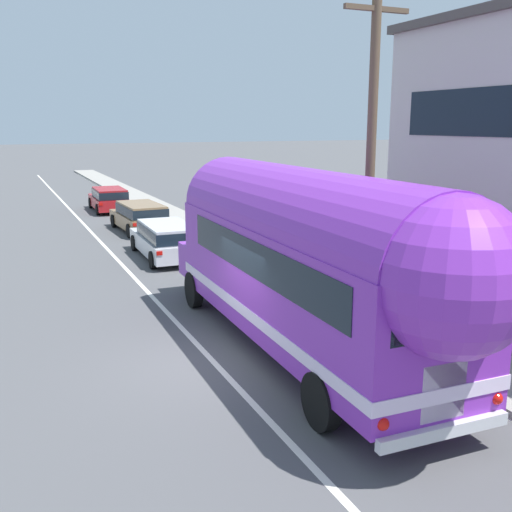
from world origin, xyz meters
name	(u,v)px	position (x,y,z in m)	size (l,w,h in m)	color
ground_plane	(214,362)	(0.00, 0.00, 0.00)	(300.00, 300.00, 0.00)	#4C4C4F
lane_markings	(155,249)	(1.78, 12.00, 0.00)	(3.99, 80.00, 0.01)	silver
sidewalk_slab	(244,251)	(4.86, 10.00, 0.07)	(1.99, 90.00, 0.15)	gray
utility_pole	(371,148)	(4.74, 1.34, 4.42)	(1.80, 0.24, 8.50)	brown
painted_bus	(310,257)	(1.91, -0.70, 2.30)	(2.78, 11.91, 4.12)	purple
car_lead	(167,238)	(1.79, 10.21, 0.79)	(2.02, 4.80, 1.37)	silver
car_second	(140,215)	(2.18, 16.32, 0.80)	(2.08, 4.62, 1.37)	olive
car_third	(109,198)	(2.06, 23.72, 0.79)	(1.99, 4.54, 1.37)	#A5191E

